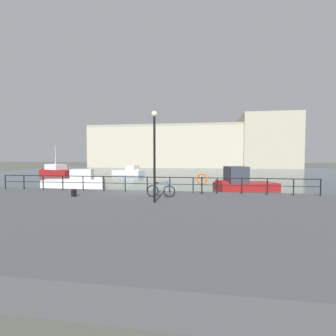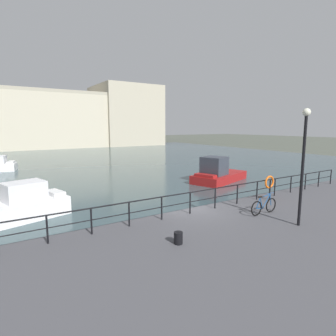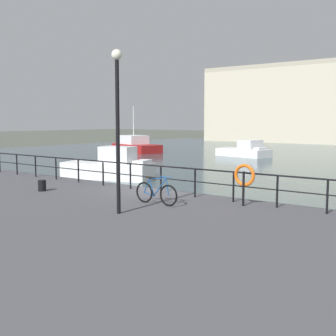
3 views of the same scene
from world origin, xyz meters
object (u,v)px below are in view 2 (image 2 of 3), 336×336
at_px(harbor_building, 60,120).
at_px(moored_cabin_cruiser, 218,174).
at_px(mooring_bollard, 178,238).
at_px(life_ring_stand, 269,183).
at_px(quay_lamp_post, 304,153).
at_px(moored_blue_motorboat, 14,208).
at_px(parked_bicycle, 264,206).

height_order(harbor_building, moored_cabin_cruiser, harbor_building).
relative_size(harbor_building, mooring_bollard, 139.01).
distance_m(moored_cabin_cruiser, life_ring_stand, 9.25).
bearing_deg(life_ring_stand, quay_lamp_post, -125.89).
xyz_separation_m(moored_blue_motorboat, mooring_bollard, (4.62, -8.52, 0.30)).
height_order(parked_bicycle, quay_lamp_post, quay_lamp_post).
bearing_deg(parked_bicycle, mooring_bollard, -173.46).
xyz_separation_m(harbor_building, moored_cabin_cruiser, (2.57, -52.33, -5.71)).
xyz_separation_m(moored_cabin_cruiser, mooring_bollard, (-11.64, -10.58, 0.27)).
distance_m(moored_blue_motorboat, parked_bicycle, 12.79).
height_order(moored_blue_motorboat, mooring_bollard, moored_blue_motorboat).
bearing_deg(moored_cabin_cruiser, quay_lamp_post, 43.91).
bearing_deg(life_ring_stand, parked_bicycle, -146.93).
bearing_deg(moored_blue_motorboat, harbor_building, 60.68).
xyz_separation_m(moored_cabin_cruiser, life_ring_stand, (-3.78, -8.38, 1.02)).
bearing_deg(parked_bicycle, quay_lamp_post, -90.00).
distance_m(moored_cabin_cruiser, parked_bicycle, 11.78).
distance_m(moored_cabin_cruiser, moored_blue_motorboat, 16.40).
xyz_separation_m(harbor_building, life_ring_stand, (-1.21, -60.71, -4.69)).
relative_size(harbor_building, quay_lamp_post, 12.48).
distance_m(harbor_building, life_ring_stand, 60.90).
bearing_deg(moored_cabin_cruiser, life_ring_stand, 47.57).
height_order(moored_cabin_cruiser, moored_blue_motorboat, moored_cabin_cruiser).
bearing_deg(life_ring_stand, moored_blue_motorboat, 153.16).
bearing_deg(life_ring_stand, moored_cabin_cruiser, 65.75).
height_order(moored_cabin_cruiser, mooring_bollard, moored_cabin_cruiser).
xyz_separation_m(moored_blue_motorboat, parked_bicycle, (10.02, -7.93, 0.47)).
bearing_deg(mooring_bollard, harbor_building, 81.79).
distance_m(moored_blue_motorboat, life_ring_stand, 14.04).
height_order(moored_blue_motorboat, parked_bicycle, moored_blue_motorboat).
bearing_deg(parked_bicycle, life_ring_stand, 33.35).
bearing_deg(harbor_building, life_ring_stand, -91.14).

